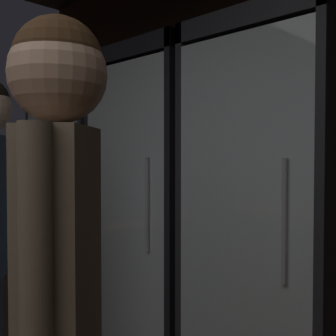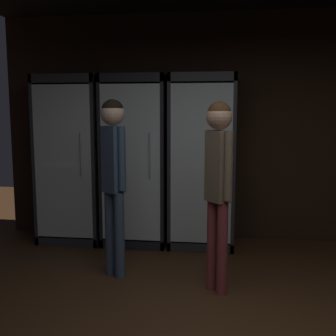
{
  "view_description": "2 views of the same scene",
  "coord_description": "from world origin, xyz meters",
  "px_view_note": "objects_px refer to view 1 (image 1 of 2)",
  "views": [
    {
      "loc": [
        0.59,
        0.88,
        1.37
      ],
      "look_at": [
        -0.88,
        2.37,
        1.31
      ],
      "focal_mm": 43.46,
      "sensor_mm": 36.0,
      "label": 1
    },
    {
      "loc": [
        -0.22,
        -2.16,
        1.59
      ],
      "look_at": [
        -0.85,
        2.72,
        0.92
      ],
      "focal_mm": 43.76,
      "sensor_mm": 36.0,
      "label": 2
    }
  ],
  "objects_px": {
    "cooler_left": "(166,216)",
    "cooler_far_left": "(93,206)",
    "cooler_center": "(280,232)",
    "shopper_far": "(60,275)"
  },
  "relations": [
    {
      "from": "cooler_left",
      "to": "shopper_far",
      "type": "height_order",
      "value": "cooler_left"
    },
    {
      "from": "cooler_left",
      "to": "shopper_far",
      "type": "xyz_separation_m",
      "value": [
        1.0,
        -1.35,
        0.11
      ]
    },
    {
      "from": "shopper_far",
      "to": "cooler_far_left",
      "type": "bearing_deg",
      "value": 143.15
    },
    {
      "from": "cooler_center",
      "to": "shopper_far",
      "type": "distance_m",
      "value": 1.37
    },
    {
      "from": "cooler_far_left",
      "to": "cooler_center",
      "type": "height_order",
      "value": "same"
    },
    {
      "from": "cooler_left",
      "to": "cooler_center",
      "type": "relative_size",
      "value": 1.0
    },
    {
      "from": "cooler_far_left",
      "to": "cooler_left",
      "type": "xyz_separation_m",
      "value": [
        0.8,
        -0.0,
        0.01
      ]
    },
    {
      "from": "cooler_left",
      "to": "cooler_center",
      "type": "bearing_deg",
      "value": 0.09
    },
    {
      "from": "cooler_far_left",
      "to": "cooler_left",
      "type": "distance_m",
      "value": 0.8
    },
    {
      "from": "cooler_left",
      "to": "cooler_far_left",
      "type": "bearing_deg",
      "value": 179.91
    }
  ]
}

